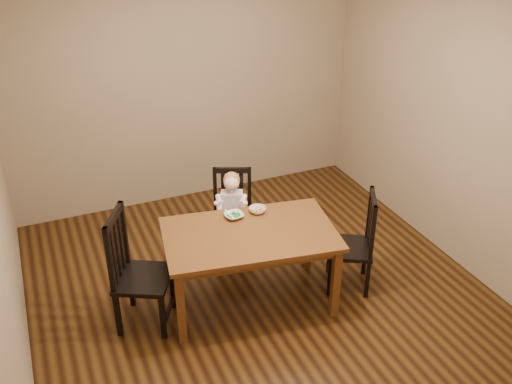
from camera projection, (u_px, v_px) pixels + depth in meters
name	position (u px, v px, depth m)	size (l,w,h in m)	color
room	(256.00, 156.00, 4.67)	(4.01, 4.01, 2.71)	#482C0F
dining_table	(250.00, 241.00, 4.85)	(1.57, 1.09, 0.73)	#543513
chair_child	(232.00, 216.00, 5.62)	(0.50, 0.49, 0.90)	black
chair_left	(137.00, 272.00, 4.68)	(0.60, 0.61, 1.06)	black
chair_right	(355.00, 243.00, 5.15)	(0.54, 0.55, 0.95)	black
toddler	(232.00, 207.00, 5.52)	(0.28, 0.35, 0.48)	white
bowl_peas	(234.00, 216.00, 5.01)	(0.16, 0.16, 0.04)	silver
bowl_veg	(258.00, 210.00, 5.09)	(0.15, 0.15, 0.05)	silver
fork	(230.00, 215.00, 4.98)	(0.06, 0.12, 0.05)	silver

